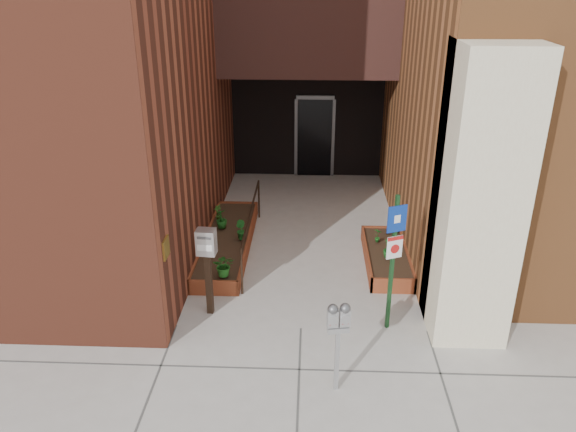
# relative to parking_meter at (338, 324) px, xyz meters

# --- Properties ---
(ground) EXTENTS (80.00, 80.00, 0.00)m
(ground) POSITION_rel_parking_meter_xyz_m (-0.51, 1.37, -1.05)
(ground) COLOR #9E9991
(ground) RESTS_ON ground
(planter_left) EXTENTS (0.90, 3.60, 0.30)m
(planter_left) POSITION_rel_parking_meter_xyz_m (-2.06, 4.07, -0.92)
(planter_left) COLOR maroon
(planter_left) RESTS_ON ground
(planter_right) EXTENTS (0.80, 2.20, 0.30)m
(planter_right) POSITION_rel_parking_meter_xyz_m (1.09, 3.57, -0.92)
(planter_right) COLOR maroon
(planter_right) RESTS_ON ground
(handrail) EXTENTS (0.04, 3.34, 0.90)m
(handrail) POSITION_rel_parking_meter_xyz_m (-1.56, 4.02, -0.30)
(handrail) COLOR black
(handrail) RESTS_ON ground
(parking_meter) EXTENTS (0.31, 0.17, 1.35)m
(parking_meter) POSITION_rel_parking_meter_xyz_m (0.00, 0.00, 0.00)
(parking_meter) COLOR #9D9D9F
(parking_meter) RESTS_ON ground
(sign_post) EXTENTS (0.29, 0.14, 2.27)m
(sign_post) POSITION_rel_parking_meter_xyz_m (0.87, 1.45, 0.35)
(sign_post) COLOR #153B1B
(sign_post) RESTS_ON ground
(payment_dropbox) EXTENTS (0.32, 0.25, 1.52)m
(payment_dropbox) POSITION_rel_parking_meter_xyz_m (-2.02, 1.77, 0.05)
(payment_dropbox) COLOR black
(payment_dropbox) RESTS_ON ground
(shrub_left_a) EXTENTS (0.42, 0.42, 0.41)m
(shrub_left_a) POSITION_rel_parking_meter_xyz_m (-1.87, 2.47, -0.54)
(shrub_left_a) COLOR #1F611B
(shrub_left_a) RESTS_ON planter_left
(shrub_left_b) EXTENTS (0.30, 0.30, 0.39)m
(shrub_left_b) POSITION_rel_parking_meter_xyz_m (-1.77, 3.94, -0.56)
(shrub_left_b) COLOR #175018
(shrub_left_b) RESTS_ON planter_left
(shrub_left_c) EXTENTS (0.32, 0.32, 0.41)m
(shrub_left_c) POSITION_rel_parking_meter_xyz_m (-2.22, 4.44, -0.54)
(shrub_left_c) COLOR #174F16
(shrub_left_c) RESTS_ON planter_left
(shrub_left_d) EXTENTS (0.26, 0.26, 0.34)m
(shrub_left_d) POSITION_rel_parking_meter_xyz_m (-2.36, 4.82, -0.58)
(shrub_left_d) COLOR #2B621C
(shrub_left_d) RESTS_ON planter_left
(shrub_right_a) EXTENTS (0.27, 0.27, 0.36)m
(shrub_right_a) POSITION_rel_parking_meter_xyz_m (1.08, 3.27, -0.57)
(shrub_right_a) COLOR #164F18
(shrub_right_a) RESTS_ON planter_right
(shrub_right_b) EXTENTS (0.22, 0.22, 0.30)m
(shrub_right_b) POSITION_rel_parking_meter_xyz_m (0.95, 3.90, -0.60)
(shrub_right_b) COLOR #1B5F1B
(shrub_right_b) RESTS_ON planter_right
(shrub_right_c) EXTENTS (0.33, 0.33, 0.36)m
(shrub_right_c) POSITION_rel_parking_meter_xyz_m (1.34, 4.37, -0.57)
(shrub_right_c) COLOR #205518
(shrub_right_c) RESTS_ON planter_right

